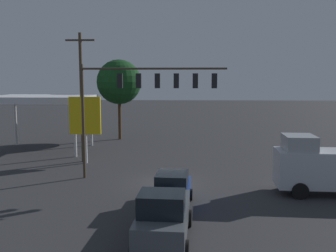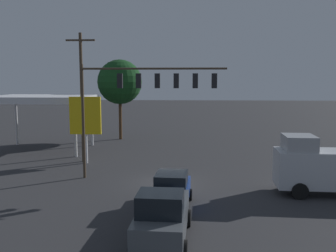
% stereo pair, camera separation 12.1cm
% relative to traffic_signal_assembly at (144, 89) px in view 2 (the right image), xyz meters
% --- Properties ---
extents(ground_plane, '(200.00, 200.00, 0.00)m').
position_rel_traffic_signal_assembly_xyz_m(ground_plane, '(-1.58, 1.15, -6.23)').
color(ground_plane, '#2D2D30').
extents(traffic_signal_assembly, '(9.95, 0.43, 7.92)m').
position_rel_traffic_signal_assembly_xyz_m(traffic_signal_assembly, '(0.00, 0.00, 0.00)').
color(traffic_signal_assembly, '#473828').
rests_on(traffic_signal_assembly, ground).
extents(utility_pole, '(2.40, 0.26, 10.66)m').
position_rel_traffic_signal_assembly_xyz_m(utility_pole, '(5.78, -5.13, -0.61)').
color(utility_pole, '#473828').
rests_on(utility_pole, ground).
extents(gas_station_canopy, '(9.24, 7.04, 5.33)m').
position_rel_traffic_signal_assembly_xyz_m(gas_station_canopy, '(11.01, -9.96, -1.27)').
color(gas_station_canopy, silver).
rests_on(gas_station_canopy, ground).
extents(price_sign, '(2.57, 0.27, 5.50)m').
position_rel_traffic_signal_assembly_xyz_m(price_sign, '(5.38, -4.54, -2.44)').
color(price_sign, silver).
rests_on(price_sign, ground).
extents(delivery_truck, '(6.90, 2.82, 3.58)m').
position_rel_traffic_signal_assembly_xyz_m(delivery_truck, '(-11.55, 3.10, -4.54)').
color(delivery_truck, silver).
rests_on(delivery_truck, ground).
extents(sedan_far, '(2.29, 4.51, 1.93)m').
position_rel_traffic_signal_assembly_xyz_m(sedan_far, '(-2.11, 5.97, -5.28)').
color(sedan_far, navy).
rests_on(sedan_far, ground).
extents(pickup_parked, '(2.46, 5.29, 2.40)m').
position_rel_traffic_signal_assembly_xyz_m(pickup_parked, '(-1.91, 10.27, -5.12)').
color(pickup_parked, '#474C51').
rests_on(pickup_parked, ground).
extents(street_tree, '(5.08, 5.08, 9.15)m').
position_rel_traffic_signal_assembly_xyz_m(street_tree, '(4.75, -17.10, 0.36)').
color(street_tree, '#4C331E').
rests_on(street_tree, ground).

